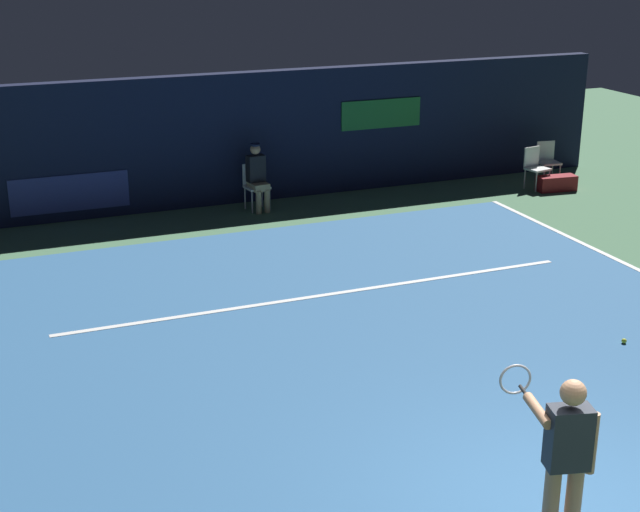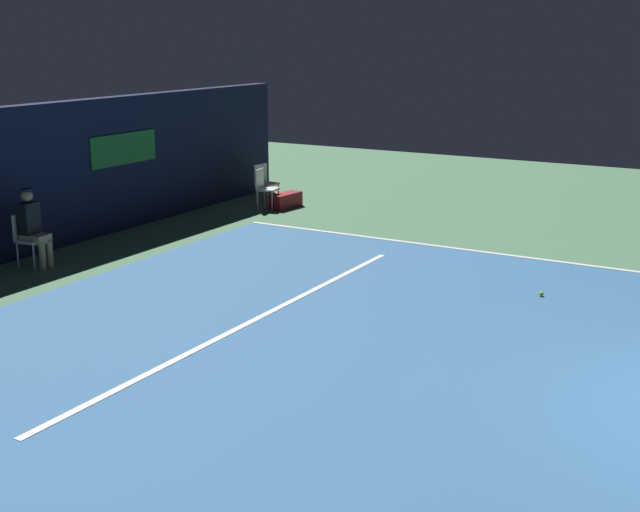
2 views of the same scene
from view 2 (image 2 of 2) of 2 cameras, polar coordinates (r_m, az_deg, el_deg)
ground_plane at (r=10.74m, az=3.85°, el=-6.01°), size 33.05×33.05×0.00m
court_surface at (r=10.74m, az=3.85°, el=-5.98°), size 10.35×10.66×0.01m
line_sideline_left at (r=15.31m, az=12.29°, el=0.08°), size 0.10×10.66×0.01m
line_service at (r=11.62m, az=-4.47°, el=-4.32°), size 8.07×0.10×0.01m
line_judge_on_chair at (r=14.86m, az=-18.70°, el=1.85°), size 0.48×0.56×1.32m
courtside_chair_near at (r=18.94m, az=-3.71°, el=4.68°), size 0.51×0.49×0.88m
courtside_chair_far at (r=19.61m, az=-3.71°, el=5.03°), size 0.49×0.47×0.88m
tennis_ball at (r=13.05m, az=14.58°, el=-2.47°), size 0.07×0.07×0.07m
equipment_bag at (r=19.10m, az=-2.31°, el=3.74°), size 0.87×0.40×0.32m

